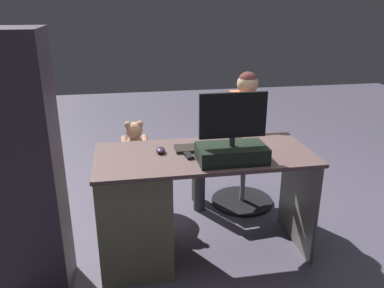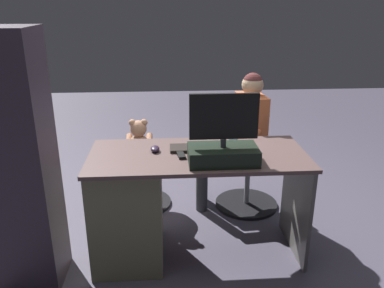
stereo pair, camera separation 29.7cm
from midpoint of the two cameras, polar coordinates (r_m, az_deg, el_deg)
The scene contains 12 objects.
ground_plane at distance 3.19m, azimuth -2.21°, elevation -12.11°, with size 10.00×10.00×0.00m, color #494455.
desk at distance 2.70m, azimuth -9.48°, elevation -8.92°, with size 1.43×0.64×0.76m.
monitor at distance 2.41m, azimuth 2.36°, elevation -0.17°, with size 0.43×0.25×0.44m.
keyboard at distance 2.64m, azimuth -1.16°, elevation -0.56°, with size 0.42×0.14×0.02m, color black.
computer_mouse at distance 2.60m, azimuth -7.87°, elevation -0.96°, with size 0.06×0.10×0.04m, color #2A1D31.
cup at distance 2.71m, azimuth 3.40°, elevation 0.84°, with size 0.07×0.07×0.10m, color white.
tv_remote at distance 2.53m, azimuth -4.00°, elevation -1.58°, with size 0.04×0.15×0.02m, color black.
office_chair_teddy at distance 3.41m, azimuth -10.56°, elevation -5.01°, with size 0.51×0.51×0.47m.
teddy_bear at distance 3.29m, azimuth -10.93°, elevation 0.40°, with size 0.22×0.22×0.32m.
visitor_chair at distance 3.44m, azimuth 5.02°, elevation -4.59°, with size 0.54×0.54×0.47m.
person at distance 3.27m, azimuth 3.61°, elevation 1.95°, with size 0.56×0.51×1.17m.
equipment_rack at distance 2.46m, azimuth -27.15°, elevation -4.00°, with size 0.44×0.36×1.58m, color #312934.
Camera 1 is at (0.50, 2.66, 1.71)m, focal length 36.58 mm.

